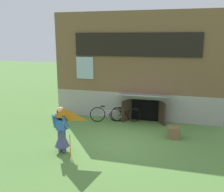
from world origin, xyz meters
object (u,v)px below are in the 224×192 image
(person, at_px, (62,133))
(kite, at_px, (64,121))
(bicycle_black, at_px, (125,115))
(bicycle_silver, at_px, (108,114))
(wooden_crate, at_px, (174,133))

(person, bearing_deg, kite, -72.91)
(kite, distance_m, bicycle_black, 4.74)
(bicycle_silver, xyz_separation_m, wooden_crate, (3.17, -1.32, -0.15))
(kite, bearing_deg, wooden_crate, 41.04)
(bicycle_silver, distance_m, wooden_crate, 3.44)
(bicycle_black, relative_size, bicycle_silver, 0.89)
(bicycle_black, bearing_deg, wooden_crate, -45.75)
(bicycle_black, distance_m, bicycle_silver, 0.82)
(kite, bearing_deg, person, 125.37)
(person, distance_m, kite, 0.94)
(person, height_order, bicycle_silver, person)
(bicycle_black, distance_m, wooden_crate, 2.85)
(bicycle_black, bearing_deg, person, -122.06)
(bicycle_black, height_order, bicycle_silver, bicycle_silver)
(bicycle_silver, relative_size, wooden_crate, 3.31)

